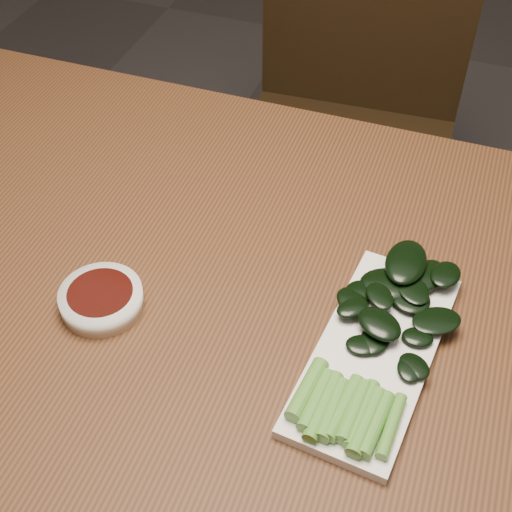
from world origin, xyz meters
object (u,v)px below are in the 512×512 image
Objects in this scene: chair_far at (347,121)px; serving_plate at (375,353)px; table at (259,325)px; gai_lan at (379,336)px; sauce_bowl at (101,299)px.

serving_plate is (0.22, -0.82, 0.27)m from chair_far.
gai_lan is (0.16, -0.04, 0.10)m from table.
serving_plate is 0.02m from gai_lan.
table is at bearing 28.03° from sauce_bowl.
gai_lan is (0.00, 0.01, 0.02)m from serving_plate.
serving_plate is at bearing -93.11° from gai_lan.
sauce_bowl is (-0.12, -0.85, 0.28)m from chair_far.
table is at bearing 161.45° from serving_plate.
sauce_bowl is 0.34m from serving_plate.
sauce_bowl is at bearing -173.52° from serving_plate.
gai_lan is at bearing 8.40° from sauce_bowl.
chair_far is 0.90m from sauce_bowl.
sauce_bowl is at bearing -101.05° from chair_far.
serving_plate is at bearing -18.55° from table.
serving_plate is at bearing 6.48° from sauce_bowl.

